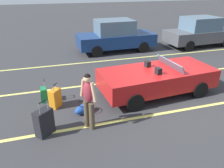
# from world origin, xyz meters

# --- Properties ---
(ground_plane) EXTENTS (80.00, 80.00, 0.00)m
(ground_plane) POSITION_xyz_m (0.00, 0.00, 0.00)
(ground_plane) COLOR #333335
(lot_line_near) EXTENTS (18.00, 0.12, 0.01)m
(lot_line_near) POSITION_xyz_m (0.00, -1.33, 0.00)
(lot_line_near) COLOR #EAE066
(lot_line_near) RESTS_ON ground_plane
(lot_line_mid) EXTENTS (18.00, 0.12, 0.01)m
(lot_line_mid) POSITION_xyz_m (0.00, 1.37, 0.00)
(lot_line_mid) COLOR #EAE066
(lot_line_mid) RESTS_ON ground_plane
(lot_line_far) EXTENTS (18.00, 0.12, 0.01)m
(lot_line_far) POSITION_xyz_m (0.00, 4.07, 0.00)
(lot_line_far) COLOR #EAE066
(lot_line_far) RESTS_ON ground_plane
(convertible_car) EXTENTS (4.26, 2.07, 1.24)m
(convertible_car) POSITION_xyz_m (0.21, 0.02, 0.59)
(convertible_car) COLOR red
(convertible_car) RESTS_ON ground_plane
(suitcase_large_black) EXTENTS (0.55, 0.52, 1.04)m
(suitcase_large_black) POSITION_xyz_m (-3.97, -1.33, 0.37)
(suitcase_large_black) COLOR black
(suitcase_large_black) RESTS_ON ground_plane
(suitcase_medium_bright) EXTENTS (0.44, 0.46, 0.84)m
(suitcase_medium_bright) POSITION_xyz_m (-3.61, 0.05, 0.31)
(suitcase_medium_bright) COLOR orange
(suitcase_medium_bright) RESTS_ON ground_plane
(suitcase_small_carryon) EXTENTS (0.22, 0.34, 0.79)m
(suitcase_small_carryon) POSITION_xyz_m (-3.96, 0.54, 0.25)
(suitcase_small_carryon) COLOR #19723F
(suitcase_small_carryon) RESTS_ON ground_plane
(duffel_bag) EXTENTS (0.71, 0.55, 0.34)m
(duffel_bag) POSITION_xyz_m (-2.79, -0.59, 0.16)
(duffel_bag) COLOR #1E479E
(duffel_bag) RESTS_ON ground_plane
(traveler_person) EXTENTS (0.41, 0.55, 1.65)m
(traveler_person) POSITION_xyz_m (-2.76, -1.39, 0.93)
(traveler_person) COLOR #4C3F2D
(traveler_person) RESTS_ON ground_plane
(parked_sedan_near) EXTENTS (4.58, 2.04, 1.82)m
(parked_sedan_near) POSITION_xyz_m (5.72, 5.25, 0.89)
(parked_sedan_near) COLOR #4C4C51
(parked_sedan_near) RESTS_ON ground_plane
(parked_sedan_far) EXTENTS (4.54, 1.96, 1.82)m
(parked_sedan_far) POSITION_xyz_m (0.21, 5.69, 0.89)
(parked_sedan_far) COLOR navy
(parked_sedan_far) RESTS_ON ground_plane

